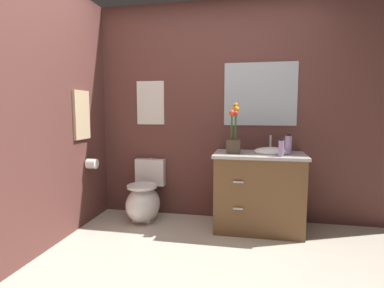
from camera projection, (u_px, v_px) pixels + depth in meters
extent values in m
plane|color=beige|center=(182.00, 284.00, 2.24)|extent=(8.88, 8.88, 0.00)
cube|color=brown|center=(228.00, 112.00, 3.53)|extent=(4.14, 0.05, 2.50)
cube|color=brown|center=(49.00, 113.00, 2.80)|extent=(0.05, 4.12, 2.50)
ellipsoid|color=white|center=(143.00, 204.00, 3.49)|extent=(0.38, 0.48, 0.40)
cube|color=white|center=(145.00, 212.00, 3.55)|extent=(0.22, 0.26, 0.18)
cube|color=white|center=(151.00, 172.00, 3.73)|extent=(0.36, 0.13, 0.32)
cylinder|color=white|center=(142.00, 186.00, 3.44)|extent=(0.34, 0.34, 0.03)
cylinder|color=#B7B7BC|center=(151.00, 159.00, 3.71)|extent=(0.04, 0.04, 0.02)
cube|color=brown|center=(258.00, 193.00, 3.24)|extent=(0.90, 0.52, 0.79)
cube|color=#BCB7B2|center=(259.00, 155.00, 3.19)|extent=(0.94, 0.56, 0.03)
ellipsoid|color=white|center=(271.00, 152.00, 3.16)|extent=(0.36, 0.26, 0.10)
cylinder|color=#B7B7BC|center=(271.00, 143.00, 3.31)|extent=(0.02, 0.02, 0.18)
cube|color=#B7B7BC|center=(238.00, 182.00, 2.99)|extent=(0.10, 0.02, 0.02)
cube|color=#B7B7BC|center=(238.00, 209.00, 3.02)|extent=(0.10, 0.02, 0.02)
cube|color=#4C3D2D|center=(234.00, 147.00, 3.19)|extent=(0.14, 0.14, 0.14)
cylinder|color=#386B2D|center=(236.00, 125.00, 3.16)|extent=(0.01, 0.01, 0.32)
sphere|color=orange|center=(236.00, 109.00, 3.14)|extent=(0.06, 0.06, 0.06)
cylinder|color=#386B2D|center=(236.00, 123.00, 3.20)|extent=(0.01, 0.01, 0.36)
sphere|color=orange|center=(236.00, 105.00, 3.18)|extent=(0.06, 0.06, 0.06)
cylinder|color=#386B2D|center=(232.00, 126.00, 3.20)|extent=(0.01, 0.01, 0.28)
sphere|color=#EA4C23|center=(232.00, 113.00, 3.19)|extent=(0.06, 0.06, 0.06)
cylinder|color=#386B2D|center=(232.00, 127.00, 3.17)|extent=(0.01, 0.01, 0.27)
sphere|color=#EA4C23|center=(232.00, 114.00, 3.15)|extent=(0.06, 0.06, 0.06)
cylinder|color=#386B2D|center=(231.00, 127.00, 3.14)|extent=(0.01, 0.01, 0.28)
sphere|color=#EA4C23|center=(231.00, 113.00, 3.12)|extent=(0.06, 0.06, 0.06)
cylinder|color=#386B2D|center=(235.00, 127.00, 3.14)|extent=(0.01, 0.01, 0.28)
sphere|color=red|center=(235.00, 113.00, 3.12)|extent=(0.06, 0.06, 0.06)
cylinder|color=#B28CBF|center=(288.00, 145.00, 3.10)|extent=(0.07, 0.07, 0.19)
cylinder|color=black|center=(289.00, 135.00, 3.09)|extent=(0.04, 0.04, 0.02)
cylinder|color=#B28CBF|center=(281.00, 149.00, 2.97)|extent=(0.05, 0.05, 0.15)
cylinder|color=black|center=(281.00, 139.00, 2.96)|extent=(0.03, 0.03, 0.02)
cylinder|color=teal|center=(288.00, 146.00, 3.24)|extent=(0.07, 0.07, 0.14)
cylinder|color=black|center=(288.00, 138.00, 3.23)|extent=(0.04, 0.04, 0.02)
cube|color=silver|center=(150.00, 103.00, 3.66)|extent=(0.34, 0.01, 0.52)
cube|color=#B2BCC6|center=(260.00, 94.00, 3.40)|extent=(0.80, 0.01, 0.70)
cube|color=tan|center=(82.00, 115.00, 3.26)|extent=(0.03, 0.28, 0.52)
cylinder|color=white|center=(92.00, 164.00, 3.39)|extent=(0.11, 0.11, 0.11)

